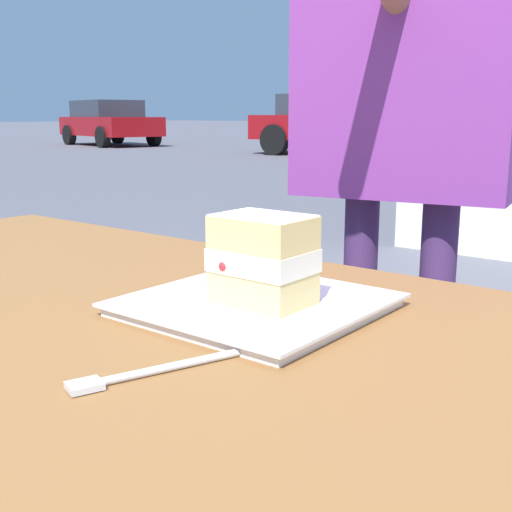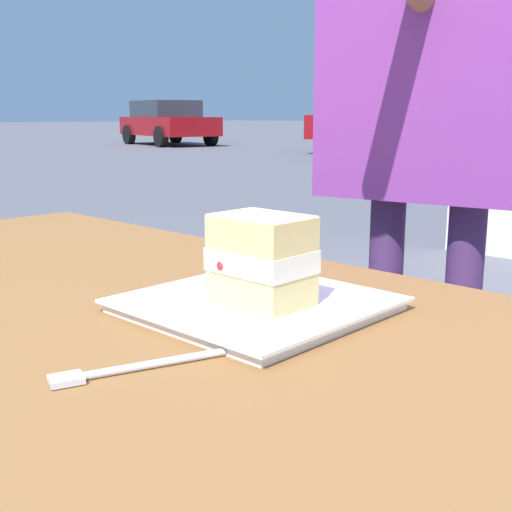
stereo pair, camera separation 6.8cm
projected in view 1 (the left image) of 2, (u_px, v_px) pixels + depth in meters
The scene contains 7 objects.
patio_table at pixel (12, 392), 0.77m from camera, with size 1.45×1.01×0.70m.
dessert_plate at pixel (256, 305), 0.80m from camera, with size 0.28×0.28×0.02m.
cake_slice at pixel (263, 259), 0.77m from camera, with size 0.11×0.09×0.11m.
dessert_fork at pixel (146, 372), 0.60m from camera, with size 0.07×0.17×0.01m.
diner_person at pixel (407, 67), 1.25m from camera, with size 0.44×0.57×1.53m.
parked_car_near at pixel (342, 122), 15.22m from camera, with size 4.27×2.17×1.41m.
parked_car_far at pixel (109, 122), 20.19m from camera, with size 4.13×2.59×1.37m.
Camera 1 is at (-0.67, 0.38, 0.93)m, focal length 45.86 mm.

